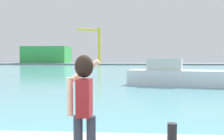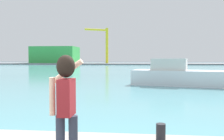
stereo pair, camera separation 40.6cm
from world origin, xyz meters
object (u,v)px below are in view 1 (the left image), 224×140
object	(u,v)px
boat_moored	(175,75)
warehouse_left	(47,55)
person_photographer	(84,100)
harbor_bollard	(172,133)
port_crane	(97,42)

from	to	relation	value
boat_moored	warehouse_left	xyz separation A→B (m)	(-36.41, 75.30, 2.87)
person_photographer	harbor_bollard	world-z (taller)	person_photographer
boat_moored	port_crane	xyz separation A→B (m)	(-15.78, 69.44, 7.53)
harbor_bollard	port_crane	distance (m)	86.95
harbor_bollard	boat_moored	world-z (taller)	boat_moored
person_photographer	harbor_bollard	bearing A→B (deg)	-49.53
harbor_bollard	boat_moored	bearing A→B (deg)	79.49
boat_moored	person_photographer	bearing A→B (deg)	-89.73
person_photographer	port_crane	world-z (taller)	port_crane
harbor_bollard	boat_moored	size ratio (longest dim) A/B	0.05
boat_moored	warehouse_left	distance (m)	83.69
harbor_bollard	boat_moored	distance (m)	16.51
harbor_bollard	port_crane	xyz separation A→B (m)	(-12.77, 85.67, 7.58)
port_crane	boat_moored	bearing A→B (deg)	-77.20
person_photographer	boat_moored	bearing A→B (deg)	-13.64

